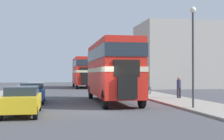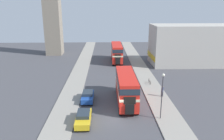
# 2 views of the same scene
# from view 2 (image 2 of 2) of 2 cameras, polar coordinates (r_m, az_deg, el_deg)

# --- Properties ---
(ground_plane) EXTENTS (120.00, 120.00, 0.00)m
(ground_plane) POSITION_cam_2_polar(r_m,az_deg,el_deg) (28.17, 0.91, -12.54)
(ground_plane) COLOR #47474C
(sidewalk_right) EXTENTS (3.50, 120.00, 0.12)m
(sidewalk_right) POSITION_cam_2_polar(r_m,az_deg,el_deg) (29.22, 14.55, -11.84)
(sidewalk_right) COLOR gray
(sidewalk_right) RESTS_ON ground_plane
(sidewalk_left) EXTENTS (3.50, 120.00, 0.12)m
(sidewalk_left) POSITION_cam_2_polar(r_m,az_deg,el_deg) (28.66, -13.03, -12.32)
(sidewalk_left) COLOR gray
(sidewalk_left) RESTS_ON ground_plane
(double_decker_bus) EXTENTS (2.56, 9.81, 4.28)m
(double_decker_bus) POSITION_cam_2_polar(r_m,az_deg,el_deg) (31.57, 3.72, -4.17)
(double_decker_bus) COLOR red
(double_decker_bus) RESTS_ON ground_plane
(bus_distant) EXTENTS (2.48, 10.09, 4.43)m
(bus_distant) POSITION_cam_2_polar(r_m,az_deg,el_deg) (55.10, 1.24, 4.89)
(bus_distant) COLOR red
(bus_distant) RESTS_ON ground_plane
(car_parked_near) EXTENTS (1.72, 4.24, 1.43)m
(car_parked_near) POSITION_cam_2_polar(r_m,az_deg,el_deg) (26.98, -7.46, -12.27)
(car_parked_near) COLOR gold
(car_parked_near) RESTS_ON ground_plane
(car_parked_mid) EXTENTS (1.69, 4.01, 1.41)m
(car_parked_mid) POSITION_cam_2_polar(r_m,az_deg,el_deg) (32.85, -6.36, -6.81)
(car_parked_mid) COLOR #1E479E
(car_parked_mid) RESTS_ON ground_plane
(pedestrian_walking) EXTENTS (0.34, 0.34, 1.69)m
(pedestrian_walking) POSITION_cam_2_polar(r_m,az_deg,el_deg) (34.66, 13.01, -5.27)
(pedestrian_walking) COLOR #282833
(pedestrian_walking) RESTS_ON sidewalk_right
(bicycle_on_pavement) EXTENTS (0.05, 1.76, 0.78)m
(bicycle_on_pavement) POSITION_cam_2_polar(r_m,az_deg,el_deg) (40.06, 9.78, -3.00)
(bicycle_on_pavement) COLOR black
(bicycle_on_pavement) RESTS_ON sidewalk_right
(street_lamp) EXTENTS (0.36, 0.36, 5.86)m
(street_lamp) POSITION_cam_2_polar(r_m,az_deg,el_deg) (27.03, 13.01, -5.01)
(street_lamp) COLOR #38383D
(street_lamp) RESTS_ON sidewalk_right
(shop_building_block) EXTENTS (21.24, 8.91, 9.41)m
(shop_building_block) POSITION_cam_2_polar(r_m,az_deg,el_deg) (56.05, 21.04, 6.16)
(shop_building_block) COLOR #B2ADA3
(shop_building_block) RESTS_ON ground_plane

